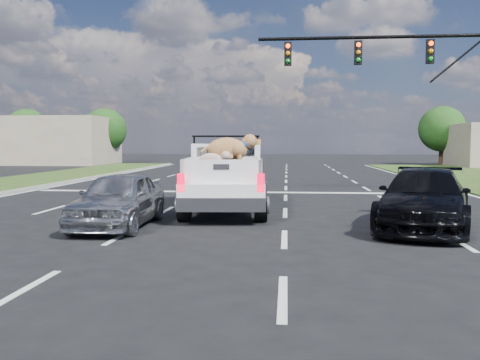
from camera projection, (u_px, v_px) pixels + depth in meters
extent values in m
plane|color=black|center=(201.00, 238.00, 10.70)|extent=(160.00, 160.00, 0.00)
cube|color=silver|center=(78.00, 202.00, 17.14)|extent=(0.12, 60.00, 0.01)
cube|color=silver|center=(180.00, 203.00, 16.82)|extent=(0.12, 60.00, 0.01)
cube|color=silver|center=(285.00, 204.00, 16.49)|extent=(0.12, 60.00, 0.01)
cube|color=silver|center=(395.00, 206.00, 16.17)|extent=(0.12, 60.00, 0.01)
cube|color=silver|center=(243.00, 192.00, 20.63)|extent=(17.00, 0.45, 0.01)
cylinder|color=black|center=(371.00, 37.00, 20.20)|extent=(9.00, 0.14, 0.14)
cube|color=black|center=(430.00, 52.00, 20.04)|extent=(0.30, 0.18, 0.95)
sphere|color=#EA3407|center=(431.00, 43.00, 19.90)|extent=(0.18, 0.18, 0.18)
cube|color=black|center=(358.00, 53.00, 20.29)|extent=(0.30, 0.18, 0.95)
sphere|color=#EA3407|center=(359.00, 45.00, 20.16)|extent=(0.18, 0.18, 0.18)
cube|color=black|center=(288.00, 54.00, 20.55)|extent=(0.30, 0.18, 0.95)
sphere|color=#EA3407|center=(288.00, 46.00, 20.42)|extent=(0.18, 0.18, 0.18)
cube|color=tan|center=(57.00, 141.00, 48.13)|extent=(10.00, 8.00, 4.40)
cylinder|color=#332114|center=(28.00, 152.00, 50.57)|extent=(0.44, 0.44, 2.16)
sphere|color=#17380F|center=(27.00, 130.00, 50.41)|extent=(4.20, 4.20, 4.20)
cylinder|color=#332114|center=(105.00, 152.00, 49.83)|extent=(0.44, 0.44, 2.16)
sphere|color=#17380F|center=(105.00, 130.00, 49.67)|extent=(4.20, 4.20, 4.20)
cylinder|color=#332114|center=(441.00, 153.00, 46.88)|extent=(0.44, 0.44, 2.16)
sphere|color=#17380F|center=(442.00, 129.00, 46.72)|extent=(4.20, 4.20, 4.20)
cylinder|color=black|center=(184.00, 205.00, 12.84)|extent=(0.38, 0.87, 0.84)
cylinder|color=black|center=(261.00, 205.00, 12.83)|extent=(0.38, 0.87, 0.84)
cylinder|color=black|center=(199.00, 190.00, 16.94)|extent=(0.38, 0.87, 0.84)
cylinder|color=black|center=(257.00, 190.00, 16.92)|extent=(0.38, 0.87, 0.84)
cube|color=white|center=(226.00, 186.00, 14.91)|extent=(2.59, 6.03, 0.58)
cube|color=white|center=(227.00, 159.00, 16.24)|extent=(2.25, 2.71, 0.95)
cube|color=black|center=(226.00, 159.00, 14.98)|extent=(1.72, 0.18, 0.69)
cylinder|color=black|center=(226.00, 136.00, 15.08)|extent=(1.99, 0.22, 0.06)
cube|color=black|center=(224.00, 181.00, 13.60)|extent=(2.20, 2.98, 0.07)
cube|color=white|center=(188.00, 169.00, 13.58)|extent=(0.32, 2.83, 0.58)
cube|color=white|center=(259.00, 169.00, 13.56)|extent=(0.32, 2.83, 0.58)
cube|color=white|center=(221.00, 172.00, 12.21)|extent=(1.98, 0.25, 0.58)
cube|color=red|center=(181.00, 183.00, 12.00)|extent=(0.18, 0.08, 0.44)
cube|color=red|center=(261.00, 183.00, 11.98)|extent=(0.18, 0.08, 0.44)
cube|color=black|center=(221.00, 204.00, 12.11)|extent=(2.15, 0.51, 0.33)
imported|color=#A5A7AC|center=(119.00, 199.00, 12.12)|extent=(1.60, 3.90, 1.32)
imported|color=black|center=(424.00, 199.00, 11.85)|extent=(3.31, 5.16, 1.39)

